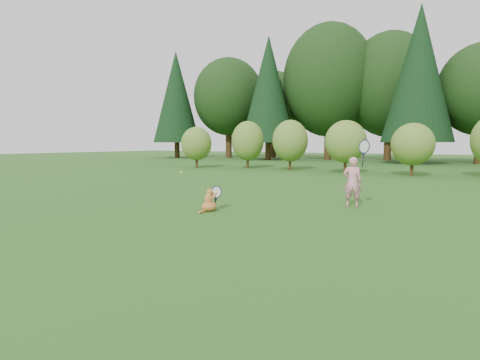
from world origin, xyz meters
The scene contains 6 objects.
ground centered at (0.00, 0.00, 0.00)m, with size 100.00×100.00×0.00m, color #265919.
shrub_row centered at (0.00, 13.00, 1.40)m, with size 28.00×3.00×2.80m, color olive, non-canonical shape.
woodland_backdrop centered at (0.00, 23.00, 7.50)m, with size 48.00×10.00×15.00m, color black, non-canonical shape.
child centered at (1.94, 2.93, 0.60)m, with size 0.68×0.43×1.73m.
cat centered at (-0.49, 0.66, 0.26)m, with size 0.44×0.70×0.68m.
tennis_ball centered at (-1.10, 0.45, 0.83)m, with size 0.06×0.06×0.06m.
Camera 1 is at (4.65, -6.24, 1.48)m, focal length 30.00 mm.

